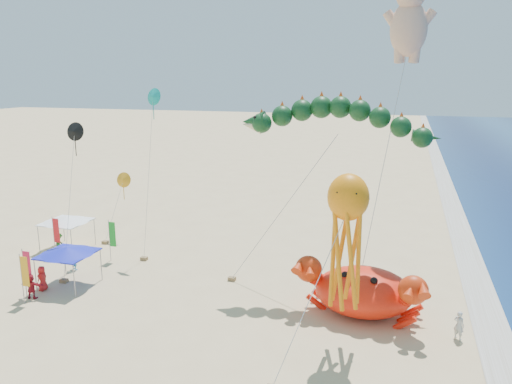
# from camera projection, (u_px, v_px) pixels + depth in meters

# --- Properties ---
(ground) EXTENTS (320.00, 320.00, 0.00)m
(ground) POSITION_uv_depth(u_px,v_px,m) (278.00, 305.00, 30.30)
(ground) COLOR #D1B784
(ground) RESTS_ON ground
(foam_strip) EXTENTS (320.00, 320.00, 0.00)m
(foam_strip) POSITION_uv_depth(u_px,v_px,m) (493.00, 334.00, 26.92)
(foam_strip) COLOR silver
(foam_strip) RESTS_ON ground
(crab_inflatable) EXTENTS (7.62, 5.78, 3.34)m
(crab_inflatable) POSITION_uv_depth(u_px,v_px,m) (363.00, 290.00, 28.93)
(crab_inflatable) COLOR #F7240D
(crab_inflatable) RESTS_ON ground
(dragon_kite) EXTENTS (12.62, 2.38, 12.00)m
(dragon_kite) POSITION_uv_depth(u_px,v_px,m) (336.00, 125.00, 30.12)
(dragon_kite) COLOR #0E3617
(dragon_kite) RESTS_ON ground
(cherub_kite) EXTENTS (3.51, 4.77, 19.69)m
(cherub_kite) POSITION_uv_depth(u_px,v_px,m) (409.00, 19.00, 32.20)
(cherub_kite) COLOR #E8AD8D
(cherub_kite) RESTS_ON ground
(octopus_kite) EXTENTS (3.73, 5.85, 9.07)m
(octopus_kite) POSITION_uv_depth(u_px,v_px,m) (347.00, 231.00, 24.34)
(octopus_kite) COLOR orange
(octopus_kite) RESTS_ON ground
(canopy_blue) EXTENTS (3.47, 3.47, 2.71)m
(canopy_blue) POSITION_uv_depth(u_px,v_px,m) (68.00, 251.00, 32.62)
(canopy_blue) COLOR gray
(canopy_blue) RESTS_ON ground
(canopy_white) EXTENTS (3.58, 3.58, 2.71)m
(canopy_white) POSITION_uv_depth(u_px,v_px,m) (66.00, 219.00, 39.74)
(canopy_white) COLOR gray
(canopy_white) RESTS_ON ground
(feather_flags) EXTENTS (5.19, 7.94, 3.20)m
(feather_flags) POSITION_uv_depth(u_px,v_px,m) (58.00, 250.00, 34.06)
(feather_flags) COLOR gray
(feather_flags) RESTS_ON ground
(beachgoers) EXTENTS (29.68, 8.45, 1.78)m
(beachgoers) POSITION_uv_depth(u_px,v_px,m) (80.00, 270.00, 33.60)
(beachgoers) COLOR #A51A2A
(beachgoers) RESTS_ON ground
(small_kites) EXTENTS (5.74, 10.30, 12.77)m
(small_kites) POSITION_uv_depth(u_px,v_px,m) (117.00, 151.00, 37.69)
(small_kites) COLOR black
(small_kites) RESTS_ON ground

